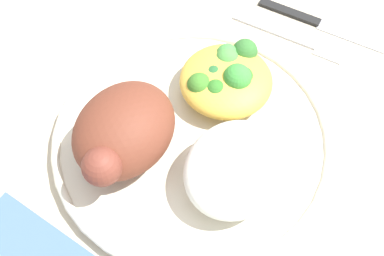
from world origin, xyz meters
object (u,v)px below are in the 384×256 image
(plate, at_px, (192,138))
(roasted_chicken, at_px, (123,132))
(rice_pile, at_px, (235,168))
(knife, at_px, (318,22))
(fork, at_px, (294,38))
(mac_cheese_with_broccoli, at_px, (224,76))

(plate, height_order, roasted_chicken, roasted_chicken)
(rice_pile, distance_m, knife, 0.25)
(plate, height_order, rice_pile, rice_pile)
(rice_pile, xyz_separation_m, fork, (-0.21, -0.04, -0.04))
(roasted_chicken, bearing_deg, plate, 140.60)
(plate, bearing_deg, roasted_chicken, -39.40)
(rice_pile, bearing_deg, knife, -174.58)
(roasted_chicken, height_order, rice_pile, roasted_chicken)
(mac_cheese_with_broccoli, relative_size, fork, 0.70)
(knife, bearing_deg, roasted_chicken, -16.00)
(roasted_chicken, relative_size, mac_cheese_with_broccoli, 1.16)
(rice_pile, height_order, knife, rice_pile)
(roasted_chicken, bearing_deg, fork, 164.35)
(roasted_chicken, xyz_separation_m, rice_pile, (-0.03, 0.10, -0.01))
(mac_cheese_with_broccoli, xyz_separation_m, knife, (-0.16, 0.04, -0.03))
(plate, distance_m, knife, 0.23)
(roasted_chicken, relative_size, rice_pile, 1.12)
(plate, relative_size, rice_pile, 2.73)
(fork, relative_size, knife, 0.75)
(mac_cheese_with_broccoli, bearing_deg, roasted_chicken, -18.11)
(plate, bearing_deg, knife, 170.61)
(mac_cheese_with_broccoli, relative_size, knife, 0.53)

